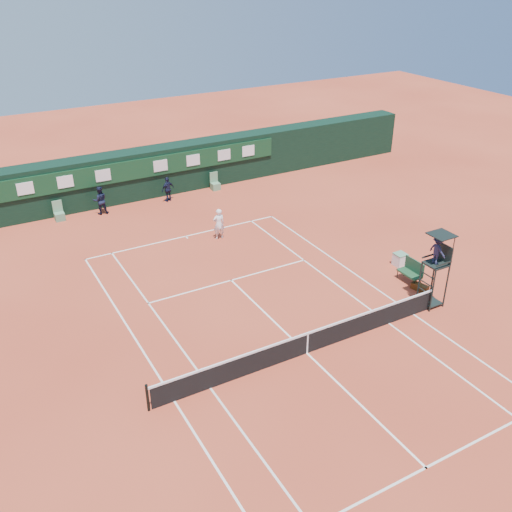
{
  "coord_description": "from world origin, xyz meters",
  "views": [
    {
      "loc": [
        -10.39,
        -14.49,
        13.59
      ],
      "look_at": [
        1.12,
        6.0,
        1.2
      ],
      "focal_mm": 40.0,
      "sensor_mm": 36.0,
      "label": 1
    }
  ],
  "objects": [
    {
      "name": "tennis_bag",
      "position": [
        7.14,
        1.39,
        0.15
      ],
      "size": [
        0.54,
        0.84,
        0.29
      ],
      "primitive_type": "cube",
      "rotation": [
        0.0,
        0.0,
        0.27
      ],
      "color": "black",
      "rests_on": "ground"
    },
    {
      "name": "tennis_ball",
      "position": [
        2.41,
        6.4,
        0.03
      ],
      "size": [
        0.06,
        0.06,
        0.06
      ],
      "primitive_type": "sphere",
      "color": "#B2CE30",
      "rests_on": "ground"
    },
    {
      "name": "ball_kid_right",
      "position": [
        1.09,
        17.12,
        0.78
      ],
      "size": [
        0.99,
        0.65,
        1.57
      ],
      "primitive_type": "imported",
      "rotation": [
        0.0,
        0.0,
        3.46
      ],
      "color": "black",
      "rests_on": "ground"
    },
    {
      "name": "cooler",
      "position": [
        7.96,
        3.66,
        0.33
      ],
      "size": [
        0.57,
        0.57,
        0.65
      ],
      "color": "silver",
      "rests_on": "ground"
    },
    {
      "name": "ball_kid_left",
      "position": [
        -3.13,
        17.21,
        0.85
      ],
      "size": [
        0.9,
        0.74,
        1.71
      ],
      "primitive_type": "imported",
      "rotation": [
        0.0,
        0.0,
        3.03
      ],
      "color": "black",
      "rests_on": "ground"
    },
    {
      "name": "ground",
      "position": [
        0.0,
        0.0,
        0.0
      ],
      "size": [
        90.0,
        90.0,
        0.0
      ],
      "primitive_type": "plane",
      "color": "#C1482D",
      "rests_on": "ground"
    },
    {
      "name": "tennis_net",
      "position": [
        0.0,
        0.0,
        0.51
      ],
      "size": [
        12.9,
        0.1,
        1.1
      ],
      "color": "black",
      "rests_on": "ground"
    },
    {
      "name": "linesman_chair_right",
      "position": [
        4.5,
        17.48,
        0.32
      ],
      "size": [
        0.55,
        0.5,
        1.15
      ],
      "color": "#5A8A62",
      "rests_on": "ground"
    },
    {
      "name": "linesman_chair_left",
      "position": [
        -5.5,
        17.48,
        0.32
      ],
      "size": [
        0.55,
        0.5,
        1.15
      ],
      "color": "#558260",
      "rests_on": "ground"
    },
    {
      "name": "player",
      "position": [
        1.49,
        10.74,
        0.87
      ],
      "size": [
        0.67,
        0.47,
        1.73
      ],
      "primitive_type": "imported",
      "rotation": [
        0.0,
        0.0,
        3.06
      ],
      "color": "white",
      "rests_on": "ground"
    },
    {
      "name": "umpire_chair",
      "position": [
        6.63,
        0.25,
        2.46
      ],
      "size": [
        0.96,
        0.95,
        3.42
      ],
      "color": "black",
      "rests_on": "ground"
    },
    {
      "name": "player_bench",
      "position": [
        7.33,
        2.19,
        0.6
      ],
      "size": [
        0.56,
        1.2,
        1.1
      ],
      "color": "#1A4326",
      "rests_on": "ground"
    },
    {
      "name": "back_wall",
      "position": [
        0.0,
        18.74,
        1.51
      ],
      "size": [
        40.0,
        1.65,
        3.0
      ],
      "color": "black",
      "rests_on": "ground"
    },
    {
      "name": "court_lines",
      "position": [
        0.0,
        0.0,
        0.01
      ],
      "size": [
        11.05,
        23.85,
        0.01
      ],
      "color": "white",
      "rests_on": "ground"
    }
  ]
}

